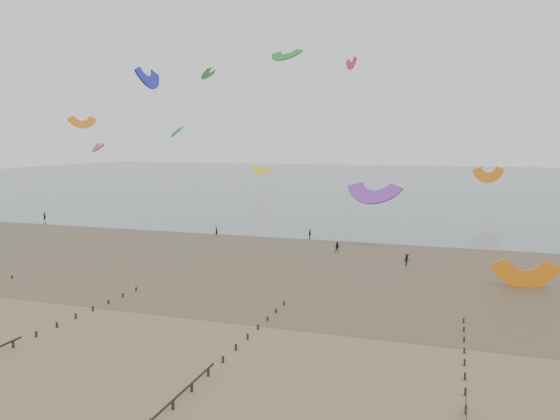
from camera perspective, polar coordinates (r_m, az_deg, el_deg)
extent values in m
plane|color=brown|center=(49.35, -8.50, -13.31)|extent=(500.00, 500.00, 0.00)
plane|color=#475654|center=(242.74, 13.11, 2.99)|extent=(500.00, 500.00, 0.00)
plane|color=#473A28|center=(80.90, 2.68, -5.07)|extent=(500.00, 500.00, 0.00)
ellipsoid|color=slate|center=(76.22, -13.25, -6.03)|extent=(23.60, 14.36, 0.01)
ellipsoid|color=slate|center=(81.57, 11.43, -5.11)|extent=(33.64, 18.32, 0.01)
ellipsoid|color=slate|center=(102.99, -18.54, -2.78)|extent=(26.95, 14.22, 0.01)
cube|color=black|center=(76.98, -26.21, -6.34)|extent=(0.16, 0.16, 0.45)
cube|color=black|center=(52.15, -26.10, -12.52)|extent=(0.16, 0.16, 0.65)
cube|color=black|center=(53.94, -24.12, -11.77)|extent=(0.16, 0.16, 0.62)
cube|color=black|center=(55.81, -22.28, -11.06)|extent=(0.16, 0.16, 0.59)
cube|color=black|center=(57.73, -20.57, -10.38)|extent=(0.16, 0.16, 0.57)
cube|color=black|center=(59.71, -18.97, -9.74)|extent=(0.16, 0.16, 0.54)
cube|color=black|center=(61.73, -17.49, -9.14)|extent=(0.16, 0.16, 0.51)
cube|color=black|center=(63.80, -16.10, -8.56)|extent=(0.16, 0.16, 0.48)
cube|color=black|center=(65.91, -14.81, -8.02)|extent=(0.16, 0.16, 0.45)
cube|color=black|center=(38.03, -11.12, -19.37)|extent=(0.16, 0.16, 0.71)
cube|color=black|center=(40.12, -9.20, -17.88)|extent=(0.16, 0.16, 0.68)
cube|color=black|center=(42.26, -7.50, -16.52)|extent=(0.16, 0.16, 0.65)
cube|color=black|center=(44.46, -5.98, -15.28)|extent=(0.16, 0.16, 0.62)
cube|color=black|center=(46.70, -4.63, -14.14)|extent=(0.16, 0.16, 0.59)
cube|color=black|center=(48.98, -3.41, -13.11)|extent=(0.16, 0.16, 0.57)
cube|color=black|center=(51.30, -2.31, -12.16)|extent=(0.16, 0.16, 0.54)
cube|color=black|center=(53.64, -1.31, -11.30)|extent=(0.16, 0.16, 0.51)
cube|color=black|center=(56.01, -0.40, -10.50)|extent=(0.16, 0.16, 0.48)
cube|color=black|center=(58.40, 0.43, -9.76)|extent=(0.16, 0.16, 0.45)
cube|color=black|center=(38.74, 18.85, -19.17)|extent=(0.16, 0.16, 0.65)
cube|color=black|center=(41.12, 18.81, -17.58)|extent=(0.16, 0.16, 0.62)
cube|color=black|center=(43.54, 18.77, -16.16)|extent=(0.16, 0.16, 0.59)
cube|color=black|center=(45.98, 18.74, -14.89)|extent=(0.16, 0.16, 0.57)
cube|color=black|center=(48.44, 18.71, -13.75)|extent=(0.16, 0.16, 0.54)
cube|color=black|center=(50.91, 18.68, -12.72)|extent=(0.16, 0.16, 0.51)
cube|color=black|center=(53.40, 18.66, -11.79)|extent=(0.16, 0.16, 0.48)
cube|color=black|center=(55.91, 18.64, -10.94)|extent=(0.16, 0.16, 0.45)
imported|color=black|center=(100.88, -6.66, -2.21)|extent=(0.65, 0.54, 1.52)
imported|color=black|center=(85.71, 6.02, -3.86)|extent=(0.92, 0.79, 1.61)
imported|color=black|center=(78.24, 13.12, -5.09)|extent=(1.10, 1.19, 1.61)
imported|color=black|center=(96.54, 3.14, -2.55)|extent=(0.42, 1.00, 1.71)
imported|color=black|center=(129.09, -23.39, -0.62)|extent=(0.69, 0.47, 1.85)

